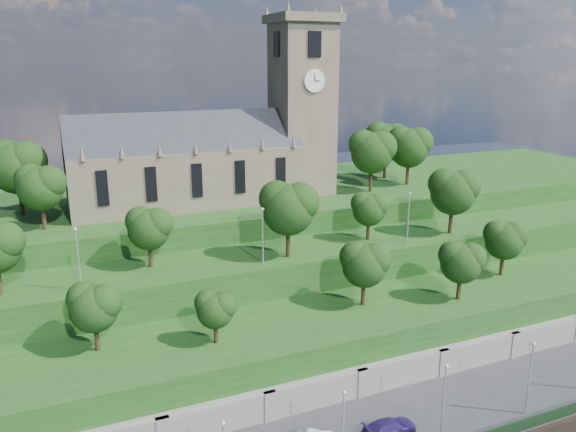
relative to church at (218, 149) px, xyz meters
name	(u,v)px	position (x,y,z in m)	size (l,w,h in m)	color
retaining_wall	(314,399)	(-0.79, -34.01, -20.02)	(160.00, 2.10, 5.00)	slate
embankment_lower	(290,357)	(-0.79, -27.98, -18.52)	(160.00, 12.00, 8.00)	#194115
embankment_upper	(255,301)	(-0.79, -16.98, -16.52)	(160.00, 10.00, 12.00)	#194115
hilltop	(209,241)	(-0.79, 4.02, -15.02)	(160.00, 32.00, 15.00)	#194115
church	(218,149)	(0.00, 0.00, 0.00)	(38.60, 12.35, 27.60)	brown
trees_lower	(326,275)	(3.49, -27.70, -9.84)	(66.76, 8.77, 7.48)	black
trees_upper	(287,209)	(2.99, -18.20, -4.85)	(61.47, 8.48, 9.29)	black
trees_hilltop	(241,156)	(3.03, -1.07, -1.12)	(75.01, 15.93, 10.04)	black
lamp_posts_promenade	(343,425)	(-2.79, -43.48, -16.12)	(60.36, 0.36, 7.59)	#B2B2B7
lamp_posts_upper	(263,231)	(-0.79, -19.98, -6.58)	(40.36, 0.36, 6.72)	#B2B2B7
car_right	(390,427)	(3.43, -41.05, -19.77)	(2.10, 5.15, 1.50)	navy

